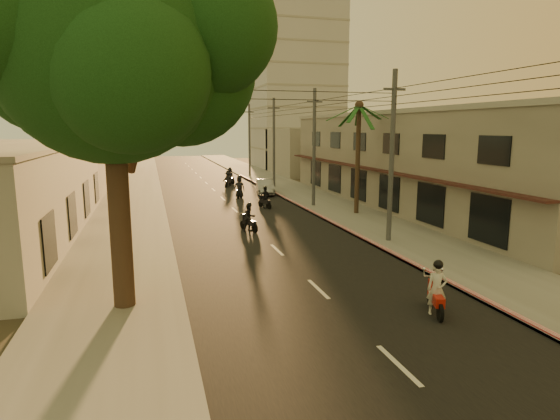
# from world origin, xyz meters

# --- Properties ---
(ground) EXTENTS (160.00, 160.00, 0.00)m
(ground) POSITION_xyz_m (0.00, 0.00, 0.00)
(ground) COLOR #383023
(ground) RESTS_ON ground
(road) EXTENTS (10.00, 140.00, 0.02)m
(road) POSITION_xyz_m (0.00, 20.00, 0.01)
(road) COLOR black
(road) RESTS_ON ground
(sidewalk_right) EXTENTS (5.00, 140.00, 0.12)m
(sidewalk_right) POSITION_xyz_m (7.50, 20.00, 0.06)
(sidewalk_right) COLOR slate
(sidewalk_right) RESTS_ON ground
(sidewalk_left) EXTENTS (5.00, 140.00, 0.12)m
(sidewalk_left) POSITION_xyz_m (-7.50, 20.00, 0.06)
(sidewalk_left) COLOR slate
(sidewalk_left) RESTS_ON ground
(curb_stripe) EXTENTS (0.20, 60.00, 0.20)m
(curb_stripe) POSITION_xyz_m (5.10, 15.00, 0.10)
(curb_stripe) COLOR red
(curb_stripe) RESTS_ON ground
(shophouse_row) EXTENTS (8.80, 34.20, 7.30)m
(shophouse_row) POSITION_xyz_m (13.95, 18.00, 3.65)
(shophouse_row) COLOR gray
(shophouse_row) RESTS_ON ground
(distant_tower) EXTENTS (12.10, 12.10, 28.00)m
(distant_tower) POSITION_xyz_m (16.00, 56.00, 14.00)
(distant_tower) COLOR #B7B5B2
(distant_tower) RESTS_ON ground
(broadleaf_tree) EXTENTS (9.60, 8.70, 12.10)m
(broadleaf_tree) POSITION_xyz_m (-6.61, 2.14, 8.48)
(broadleaf_tree) COLOR black
(broadleaf_tree) RESTS_ON ground
(palm_tree) EXTENTS (5.00, 5.00, 8.20)m
(palm_tree) POSITION_xyz_m (8.00, 16.00, 7.15)
(palm_tree) COLOR black
(palm_tree) RESTS_ON ground
(utility_poles) EXTENTS (1.20, 48.26, 9.00)m
(utility_poles) POSITION_xyz_m (6.20, 20.00, 6.54)
(utility_poles) COLOR #38383A
(utility_poles) RESTS_ON ground
(filler_right) EXTENTS (8.00, 14.00, 6.00)m
(filler_right) POSITION_xyz_m (14.00, 45.00, 3.00)
(filler_right) COLOR gray
(filler_right) RESTS_ON ground
(filler_left_near) EXTENTS (8.00, 14.00, 4.40)m
(filler_left_near) POSITION_xyz_m (-14.00, 34.00, 2.20)
(filler_left_near) COLOR gray
(filler_left_near) RESTS_ON ground
(filler_left_far) EXTENTS (8.00, 14.00, 7.00)m
(filler_left_far) POSITION_xyz_m (-14.00, 52.00, 3.50)
(filler_left_far) COLOR gray
(filler_left_far) RESTS_ON ground
(scooter_red) EXTENTS (1.01, 1.81, 1.86)m
(scooter_red) POSITION_xyz_m (2.89, -1.30, 0.83)
(scooter_red) COLOR black
(scooter_red) RESTS_ON ground
(scooter_mid_a) EXTENTS (1.23, 1.68, 1.74)m
(scooter_mid_a) POSITION_xyz_m (-0.43, 12.66, 0.80)
(scooter_mid_a) COLOR black
(scooter_mid_a) RESTS_ON ground
(scooter_mid_b) EXTENTS (1.19, 1.69, 1.72)m
(scooter_mid_b) POSITION_xyz_m (2.38, 20.24, 0.78)
(scooter_mid_b) COLOR black
(scooter_mid_b) RESTS_ON ground
(scooter_far_a) EXTENTS (1.26, 1.95, 1.98)m
(scooter_far_a) POSITION_xyz_m (1.50, 26.09, 0.90)
(scooter_far_a) COLOR black
(scooter_far_a) RESTS_ON ground
(scooter_far_b) EXTENTS (1.52, 1.61, 1.72)m
(scooter_far_b) POSITION_xyz_m (1.80, 34.10, 0.79)
(scooter_far_b) COLOR black
(scooter_far_b) RESTS_ON ground
(parked_car) EXTENTS (2.91, 4.76, 1.40)m
(parked_car) POSITION_xyz_m (4.20, 27.61, 0.70)
(parked_car) COLOR gray
(parked_car) RESTS_ON ground
(scooter_far_c) EXTENTS (1.23, 1.75, 1.83)m
(scooter_far_c) POSITION_xyz_m (2.43, 36.58, 0.83)
(scooter_far_c) COLOR black
(scooter_far_c) RESTS_ON ground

